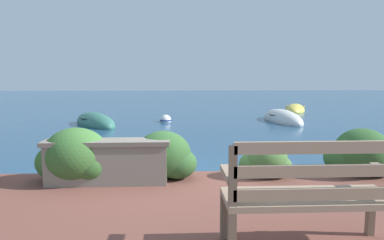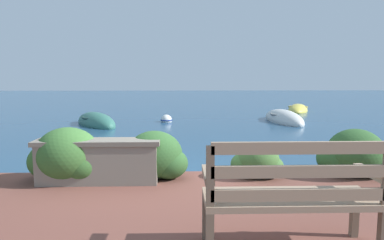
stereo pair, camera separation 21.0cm
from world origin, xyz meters
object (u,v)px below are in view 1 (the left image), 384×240
object	(u,v)px
rowboat_mid	(282,120)
mooring_buoy	(166,120)
rowboat_nearest	(95,123)
park_bench	(311,193)
rowboat_far	(295,110)

from	to	relation	value
rowboat_mid	mooring_buoy	xyz separation A→B (m)	(-4.33, 0.06, 0.01)
rowboat_nearest	rowboat_mid	world-z (taller)	rowboat_mid
park_bench	rowboat_mid	bearing A→B (deg)	78.02
park_bench	rowboat_far	distance (m)	14.73
rowboat_mid	rowboat_far	world-z (taller)	rowboat_mid
rowboat_nearest	rowboat_far	xyz separation A→B (m)	(8.62, 4.72, -0.01)
park_bench	mooring_buoy	bearing A→B (deg)	102.54
park_bench	rowboat_mid	size ratio (longest dim) A/B	0.45
park_bench	rowboat_mid	distance (m)	10.34
rowboat_far	park_bench	bearing A→B (deg)	1.72
park_bench	mooring_buoy	distance (m)	10.08
rowboat_nearest	rowboat_far	world-z (taller)	rowboat_nearest
rowboat_nearest	rowboat_far	distance (m)	9.82
park_bench	rowboat_mid	xyz separation A→B (m)	(2.91, 9.90, -0.64)
rowboat_far	mooring_buoy	distance (m)	7.38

